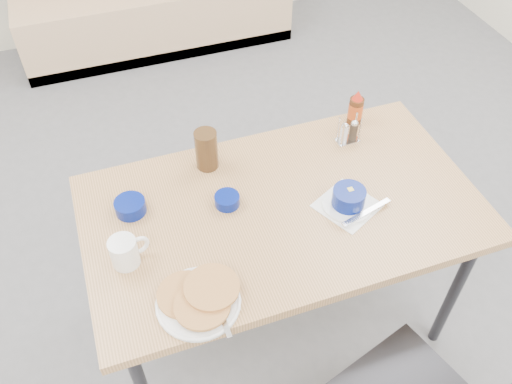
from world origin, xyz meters
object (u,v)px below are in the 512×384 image
object	(u,v)px
coffee_mug	(125,251)
syrup_bottle	(356,109)
butter_bowl	(227,200)
condiment_caddy	(349,133)
creamer_bowl	(130,207)
amber_tumbler	(206,150)
pancake_plate	(199,299)
dining_table	(282,217)
grits_setting	(349,200)

from	to	relation	value
coffee_mug	syrup_bottle	distance (m)	1.08
coffee_mug	butter_bowl	size ratio (longest dim) A/B	1.47
butter_bowl	condiment_caddy	distance (m)	0.58
creamer_bowl	amber_tumbler	xyz separation A→B (m)	(0.32, 0.14, 0.06)
amber_tumbler	pancake_plate	bearing A→B (deg)	-108.24
butter_bowl	dining_table	bearing A→B (deg)	-22.26
dining_table	butter_bowl	xyz separation A→B (m)	(-0.18, 0.07, 0.08)
grits_setting	amber_tumbler	distance (m)	0.55
dining_table	condiment_caddy	world-z (taller)	condiment_caddy
condiment_caddy	dining_table	bearing A→B (deg)	-149.58
coffee_mug	creamer_bowl	distance (m)	0.22
grits_setting	creamer_bowl	bearing A→B (deg)	162.43
pancake_plate	grits_setting	size ratio (longest dim) A/B	1.01
creamer_bowl	butter_bowl	world-z (taller)	creamer_bowl
syrup_bottle	pancake_plate	bearing A→B (deg)	-143.06
dining_table	creamer_bowl	size ratio (longest dim) A/B	12.94
condiment_caddy	grits_setting	bearing A→B (deg)	-118.71
dining_table	grits_setting	xyz separation A→B (m)	(0.22, -0.08, 0.10)
coffee_mug	condiment_caddy	size ratio (longest dim) A/B	1.19
coffee_mug	amber_tumbler	xyz separation A→B (m)	(0.37, 0.35, 0.03)
dining_table	pancake_plate	world-z (taller)	pancake_plate
butter_bowl	amber_tumbler	distance (m)	0.22
creamer_bowl	condiment_caddy	world-z (taller)	condiment_caddy
dining_table	coffee_mug	world-z (taller)	coffee_mug
coffee_mug	grits_setting	xyz separation A→B (m)	(0.78, -0.02, -0.02)
amber_tumbler	syrup_bottle	distance (m)	0.64
dining_table	creamer_bowl	bearing A→B (deg)	163.24
syrup_bottle	amber_tumbler	bearing A→B (deg)	-175.48
coffee_mug	syrup_bottle	xyz separation A→B (m)	(1.01, 0.40, 0.01)
dining_table	butter_bowl	world-z (taller)	butter_bowl
pancake_plate	amber_tumbler	size ratio (longest dim) A/B	1.74
butter_bowl	amber_tumbler	xyz separation A→B (m)	(-0.01, 0.21, 0.06)
grits_setting	butter_bowl	xyz separation A→B (m)	(-0.40, 0.15, -0.01)
creamer_bowl	syrup_bottle	xyz separation A→B (m)	(0.96, 0.19, 0.04)
pancake_plate	syrup_bottle	xyz separation A→B (m)	(0.83, 0.62, 0.05)
grits_setting	syrup_bottle	world-z (taller)	syrup_bottle
pancake_plate	butter_bowl	world-z (taller)	pancake_plate
amber_tumbler	condiment_caddy	bearing A→B (deg)	-4.70
pancake_plate	butter_bowl	distance (m)	0.41
syrup_bottle	creamer_bowl	bearing A→B (deg)	-169.00
condiment_caddy	syrup_bottle	xyz separation A→B (m)	(0.08, 0.10, 0.03)
grits_setting	condiment_caddy	bearing A→B (deg)	64.04
pancake_plate	amber_tumbler	world-z (taller)	amber_tumbler
dining_table	creamer_bowl	world-z (taller)	creamer_bowl
syrup_bottle	condiment_caddy	bearing A→B (deg)	-127.94
dining_table	syrup_bottle	bearing A→B (deg)	37.24
coffee_mug	condiment_caddy	bearing A→B (deg)	17.93
pancake_plate	grits_setting	bearing A→B (deg)	19.12
pancake_plate	condiment_caddy	distance (m)	0.92
pancake_plate	creamer_bowl	world-z (taller)	creamer_bowl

